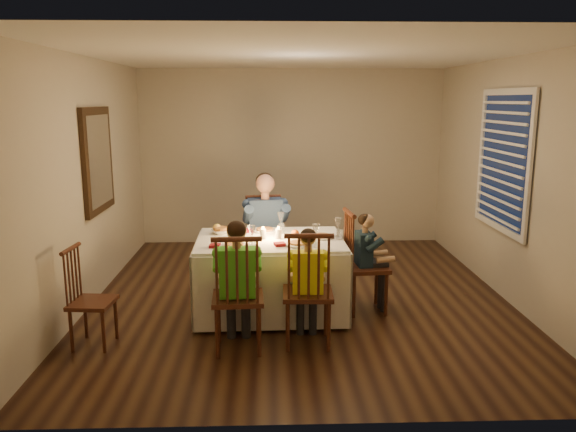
{
  "coord_description": "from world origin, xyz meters",
  "views": [
    {
      "loc": [
        -0.33,
        -5.92,
        2.15
      ],
      "look_at": [
        -0.13,
        0.15,
        0.89
      ],
      "focal_mm": 35.0,
      "sensor_mm": 36.0,
      "label": 1
    }
  ],
  "objects_px": {
    "chair_adult": "(266,287)",
    "adult": "(266,287)",
    "chair_near_right": "(307,343)",
    "chair_end": "(365,310)",
    "child_teal": "(365,310)",
    "child_yellow": "(307,343)",
    "dining_table": "(270,260)",
    "chair_extra": "(96,345)",
    "chair_near_left": "(239,349)",
    "child_green": "(239,349)",
    "serving_bowl": "(221,232)"
  },
  "relations": [
    {
      "from": "child_yellow",
      "to": "child_green",
      "type": "bearing_deg",
      "value": 10.57
    },
    {
      "from": "chair_near_right",
      "to": "chair_end",
      "type": "distance_m",
      "value": 1.02
    },
    {
      "from": "chair_near_left",
      "to": "child_yellow",
      "type": "relative_size",
      "value": 1.0
    },
    {
      "from": "chair_near_left",
      "to": "child_green",
      "type": "xyz_separation_m",
      "value": [
        0.0,
        0.0,
        0.0
      ]
    },
    {
      "from": "dining_table",
      "to": "chair_adult",
      "type": "height_order",
      "value": "dining_table"
    },
    {
      "from": "chair_near_left",
      "to": "child_yellow",
      "type": "height_order",
      "value": "child_yellow"
    },
    {
      "from": "dining_table",
      "to": "child_green",
      "type": "height_order",
      "value": "dining_table"
    },
    {
      "from": "dining_table",
      "to": "chair_near_right",
      "type": "relative_size",
      "value": 1.43
    },
    {
      "from": "child_green",
      "to": "child_teal",
      "type": "height_order",
      "value": "child_green"
    },
    {
      "from": "chair_near_right",
      "to": "chair_end",
      "type": "xyz_separation_m",
      "value": [
        0.65,
        0.78,
        0.0
      ]
    },
    {
      "from": "chair_end",
      "to": "child_green",
      "type": "height_order",
      "value": "child_green"
    },
    {
      "from": "child_green",
      "to": "child_teal",
      "type": "relative_size",
      "value": 1.13
    },
    {
      "from": "chair_end",
      "to": "adult",
      "type": "xyz_separation_m",
      "value": [
        -1.03,
        0.78,
        0.0
      ]
    },
    {
      "from": "child_yellow",
      "to": "serving_bowl",
      "type": "distance_m",
      "value": 1.53
    },
    {
      "from": "chair_adult",
      "to": "child_yellow",
      "type": "height_order",
      "value": "child_yellow"
    },
    {
      "from": "dining_table",
      "to": "serving_bowl",
      "type": "relative_size",
      "value": 7.87
    },
    {
      "from": "child_teal",
      "to": "child_yellow",
      "type": "bearing_deg",
      "value": 134.76
    },
    {
      "from": "dining_table",
      "to": "chair_near_right",
      "type": "height_order",
      "value": "dining_table"
    },
    {
      "from": "child_green",
      "to": "chair_near_right",
      "type": "bearing_deg",
      "value": -173.78
    },
    {
      "from": "adult",
      "to": "dining_table",
      "type": "bearing_deg",
      "value": -94.57
    },
    {
      "from": "chair_near_right",
      "to": "adult",
      "type": "bearing_deg",
      "value": -74.74
    },
    {
      "from": "chair_near_left",
      "to": "chair_adult",
      "type": "bearing_deg",
      "value": -100.7
    },
    {
      "from": "dining_table",
      "to": "child_yellow",
      "type": "relative_size",
      "value": 1.43
    },
    {
      "from": "child_yellow",
      "to": "serving_bowl",
      "type": "xyz_separation_m",
      "value": [
        -0.84,
        0.99,
        0.81
      ]
    },
    {
      "from": "chair_near_right",
      "to": "chair_end",
      "type": "height_order",
      "value": "same"
    },
    {
      "from": "child_yellow",
      "to": "chair_near_right",
      "type": "bearing_deg",
      "value": -0.0
    },
    {
      "from": "dining_table",
      "to": "child_yellow",
      "type": "height_order",
      "value": "dining_table"
    },
    {
      "from": "chair_near_right",
      "to": "child_green",
      "type": "height_order",
      "value": "child_green"
    },
    {
      "from": "chair_near_right",
      "to": "serving_bowl",
      "type": "bearing_deg",
      "value": -48.14
    },
    {
      "from": "chair_near_right",
      "to": "child_teal",
      "type": "height_order",
      "value": "chair_near_right"
    },
    {
      "from": "child_green",
      "to": "chair_end",
      "type": "bearing_deg",
      "value": -147.92
    },
    {
      "from": "chair_extra",
      "to": "chair_end",
      "type": "bearing_deg",
      "value": -68.34
    },
    {
      "from": "chair_adult",
      "to": "adult",
      "type": "distance_m",
      "value": 0.0
    },
    {
      "from": "child_green",
      "to": "child_teal",
      "type": "distance_m",
      "value": 1.54
    },
    {
      "from": "chair_adult",
      "to": "child_teal",
      "type": "relative_size",
      "value": 1.04
    },
    {
      "from": "chair_near_right",
      "to": "adult",
      "type": "xyz_separation_m",
      "value": [
        -0.38,
        1.56,
        0.0
      ]
    },
    {
      "from": "chair_adult",
      "to": "child_yellow",
      "type": "relative_size",
      "value": 1.0
    },
    {
      "from": "dining_table",
      "to": "adult",
      "type": "bearing_deg",
      "value": 92.2
    },
    {
      "from": "chair_near_right",
      "to": "serving_bowl",
      "type": "relative_size",
      "value": 5.49
    },
    {
      "from": "child_green",
      "to": "chair_adult",
      "type": "bearing_deg",
      "value": -100.7
    },
    {
      "from": "child_teal",
      "to": "dining_table",
      "type": "bearing_deg",
      "value": 85.78
    },
    {
      "from": "child_yellow",
      "to": "chair_extra",
      "type": "bearing_deg",
      "value": 0.83
    },
    {
      "from": "child_teal",
      "to": "serving_bowl",
      "type": "relative_size",
      "value": 5.3
    },
    {
      "from": "chair_near_left",
      "to": "chair_end",
      "type": "bearing_deg",
      "value": -147.92
    },
    {
      "from": "child_green",
      "to": "child_yellow",
      "type": "relative_size",
      "value": 1.09
    },
    {
      "from": "chair_extra",
      "to": "child_teal",
      "type": "bearing_deg",
      "value": -68.34
    },
    {
      "from": "dining_table",
      "to": "chair_extra",
      "type": "relative_size",
      "value": 1.68
    },
    {
      "from": "dining_table",
      "to": "child_teal",
      "type": "relative_size",
      "value": 1.48
    },
    {
      "from": "child_teal",
      "to": "serving_bowl",
      "type": "height_order",
      "value": "serving_bowl"
    },
    {
      "from": "child_green",
      "to": "serving_bowl",
      "type": "relative_size",
      "value": 6.0
    }
  ]
}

